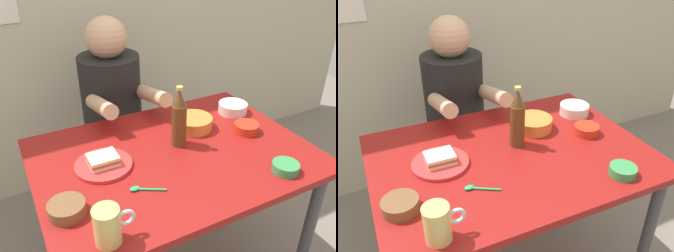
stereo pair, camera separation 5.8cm
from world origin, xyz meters
The scene contains 13 objects.
dining_table centered at (0.00, 0.00, 0.65)m, with size 1.10×0.80×0.74m.
stool centered at (-0.04, 0.63, 0.35)m, with size 0.34×0.34×0.45m.
person_seated centered at (-0.04, 0.62, 0.77)m, with size 0.33×0.56×0.72m.
plate_orange centered at (-0.28, 0.04, 0.75)m, with size 0.22×0.22×0.01m, color red.
sandwich centered at (-0.28, 0.04, 0.77)m, with size 0.11×0.09×0.04m.
beer_mug centered at (-0.38, -0.32, 0.80)m, with size 0.13×0.08×0.12m.
beer_bottle centered at (0.05, 0.05, 0.86)m, with size 0.06×0.06×0.26m.
rice_bowl_white centered at (0.43, 0.18, 0.77)m, with size 0.14×0.14×0.05m.
condiment_bowl_brown centered at (-0.46, -0.15, 0.76)m, with size 0.12×0.12×0.04m.
soup_bowl_orange centered at (0.18, 0.14, 0.77)m, with size 0.17×0.17×0.05m.
dip_bowl_green centered at (0.31, -0.30, 0.76)m, with size 0.10×0.10×0.03m.
sauce_bowl_chili centered at (0.37, 0.00, 0.76)m, with size 0.11×0.11×0.04m.
spoon centered at (-0.21, -0.15, 0.75)m, with size 0.12×0.07×0.01m.
Camera 2 is at (-0.51, -1.05, 1.52)m, focal length 36.94 mm.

